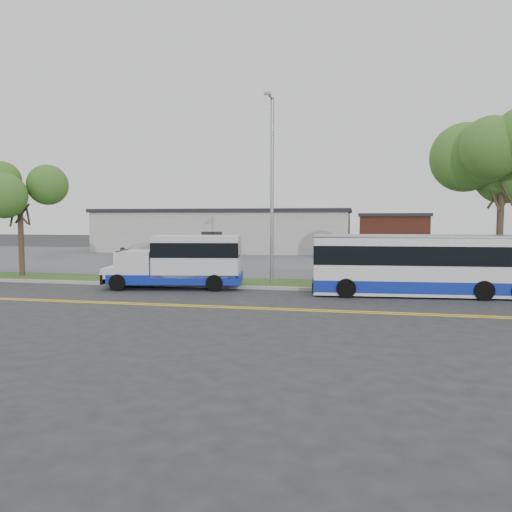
% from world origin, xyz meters
% --- Properties ---
extents(ground, '(140.00, 140.00, 0.00)m').
position_xyz_m(ground, '(0.00, 0.00, 0.00)').
color(ground, '#28282B').
rests_on(ground, ground).
extents(lane_line_north, '(70.00, 0.12, 0.01)m').
position_xyz_m(lane_line_north, '(0.00, -3.85, 0.01)').
color(lane_line_north, yellow).
rests_on(lane_line_north, ground).
extents(lane_line_south, '(70.00, 0.12, 0.01)m').
position_xyz_m(lane_line_south, '(0.00, -4.15, 0.01)').
color(lane_line_south, yellow).
rests_on(lane_line_south, ground).
extents(curb, '(80.00, 0.30, 0.15)m').
position_xyz_m(curb, '(0.00, 1.10, 0.07)').
color(curb, '#9E9B93').
rests_on(curb, ground).
extents(verge, '(80.00, 3.30, 0.10)m').
position_xyz_m(verge, '(0.00, 2.90, 0.05)').
color(verge, '#324517').
rests_on(verge, ground).
extents(parking_lot, '(80.00, 25.00, 0.10)m').
position_xyz_m(parking_lot, '(0.00, 17.00, 0.05)').
color(parking_lot, '#4C4C4F').
rests_on(parking_lot, ground).
extents(commercial_building, '(25.40, 10.40, 4.35)m').
position_xyz_m(commercial_building, '(-6.00, 27.00, 2.18)').
color(commercial_building, '#9E9E99').
rests_on(commercial_building, ground).
extents(brick_wing, '(6.30, 7.30, 3.90)m').
position_xyz_m(brick_wing, '(10.50, 26.00, 1.96)').
color(brick_wing, brown).
rests_on(brick_wing, ground).
extents(tree_east, '(5.20, 5.20, 8.33)m').
position_xyz_m(tree_east, '(14.00, 3.00, 6.20)').
color(tree_east, '#352A1D').
rests_on(tree_east, verge).
extents(tree_west, '(4.40, 4.40, 6.91)m').
position_xyz_m(tree_west, '(-12.00, 3.20, 5.12)').
color(tree_west, '#352A1D').
rests_on(tree_west, verge).
extents(streetlight_near, '(0.35, 1.53, 9.50)m').
position_xyz_m(streetlight_near, '(3.00, 2.73, 5.23)').
color(streetlight_near, gray).
rests_on(streetlight_near, verge).
extents(shuttle_bus, '(7.05, 3.27, 2.61)m').
position_xyz_m(shuttle_bus, '(-1.05, 0.71, 1.39)').
color(shuttle_bus, '#0D2194').
rests_on(shuttle_bus, ground).
extents(transit_bus, '(9.94, 2.99, 2.72)m').
position_xyz_m(transit_bus, '(10.24, 0.60, 1.37)').
color(transit_bus, silver).
rests_on(transit_bus, ground).
extents(pedestrian, '(0.64, 0.42, 1.74)m').
position_xyz_m(pedestrian, '(-5.57, 3.20, 0.97)').
color(pedestrian, black).
rests_on(pedestrian, verge).
extents(parked_car_a, '(1.77, 4.59, 1.49)m').
position_xyz_m(parked_car_a, '(-5.84, 14.74, 0.85)').
color(parked_car_a, '#AFB3B7').
rests_on(parked_car_a, parking_lot).
extents(parked_car_b, '(3.82, 5.03, 1.36)m').
position_xyz_m(parked_car_b, '(-9.70, 14.56, 0.78)').
color(parked_car_b, silver).
rests_on(parked_car_b, parking_lot).
extents(grocery_bag_left, '(0.32, 0.32, 0.32)m').
position_xyz_m(grocery_bag_left, '(-5.87, 2.95, 0.26)').
color(grocery_bag_left, white).
rests_on(grocery_bag_left, verge).
extents(grocery_bag_right, '(0.32, 0.32, 0.32)m').
position_xyz_m(grocery_bag_right, '(-5.27, 3.45, 0.26)').
color(grocery_bag_right, white).
rests_on(grocery_bag_right, verge).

